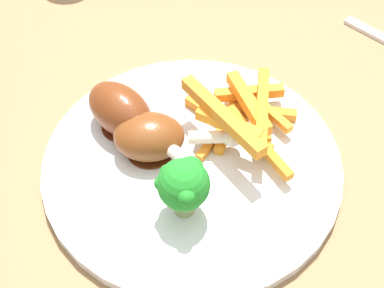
{
  "coord_description": "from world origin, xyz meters",
  "views": [
    {
      "loc": [
        -0.21,
        -0.08,
        1.1
      ],
      "look_at": [
        0.06,
        0.02,
        0.75
      ],
      "focal_mm": 47.45,
      "sensor_mm": 36.0,
      "label": 1
    }
  ],
  "objects": [
    {
      "name": "dinner_plate",
      "position": [
        0.06,
        0.02,
        0.72
      ],
      "size": [
        0.28,
        0.28,
        0.01
      ],
      "primitive_type": "cylinder",
      "color": "silver",
      "rests_on": "dining_table"
    },
    {
      "name": "broccoli_floret_front",
      "position": [
        0.01,
        0.01,
        0.76
      ],
      "size": [
        0.05,
        0.04,
        0.06
      ],
      "color": "#8D9F5E",
      "rests_on": "dinner_plate"
    },
    {
      "name": "dining_table",
      "position": [
        0.0,
        0.0,
        0.62
      ],
      "size": [
        1.25,
        0.79,
        0.72
      ],
      "color": "#8E6B47",
      "rests_on": "ground_plane"
    },
    {
      "name": "carrot_fries_pile",
      "position": [
        0.11,
        -0.01,
        0.75
      ],
      "size": [
        0.12,
        0.12,
        0.05
      ],
      "color": "orange",
      "rests_on": "dinner_plate"
    },
    {
      "name": "chicken_drumstick_near",
      "position": [
        0.07,
        0.09,
        0.75
      ],
      "size": [
        0.08,
        0.13,
        0.05
      ],
      "color": "#4B1D0D",
      "rests_on": "dinner_plate"
    },
    {
      "name": "chicken_drumstick_far",
      "position": [
        0.06,
        0.05,
        0.75
      ],
      "size": [
        0.07,
        0.12,
        0.04
      ],
      "color": "#52240F",
      "rests_on": "dinner_plate"
    }
  ]
}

